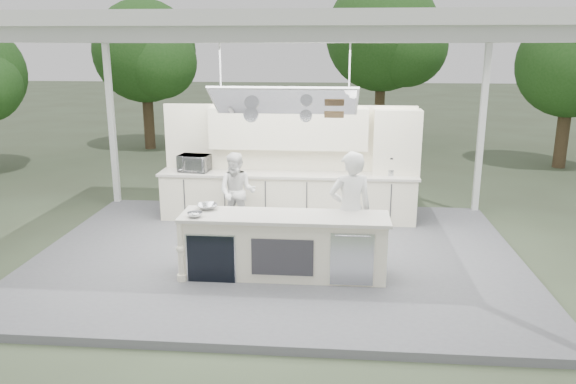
# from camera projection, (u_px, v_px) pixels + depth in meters

# --- Properties ---
(ground) EXTENTS (90.00, 90.00, 0.00)m
(ground) POSITION_uv_depth(u_px,v_px,m) (278.00, 260.00, 9.46)
(ground) COLOR #445439
(ground) RESTS_ON ground
(stage_deck) EXTENTS (8.00, 6.00, 0.12)m
(stage_deck) POSITION_uv_depth(u_px,v_px,m) (278.00, 256.00, 9.45)
(stage_deck) COLOR #5D5E62
(stage_deck) RESTS_ON ground
(tent) EXTENTS (8.20, 6.20, 3.86)m
(tent) POSITION_uv_depth(u_px,v_px,m) (277.00, 31.00, 8.50)
(tent) COLOR white
(tent) RESTS_ON ground
(demo_island) EXTENTS (3.10, 0.79, 0.95)m
(demo_island) POSITION_uv_depth(u_px,v_px,m) (283.00, 245.00, 8.42)
(demo_island) COLOR white
(demo_island) RESTS_ON stage_deck
(back_counter) EXTENTS (5.08, 0.72, 0.95)m
(back_counter) POSITION_uv_depth(u_px,v_px,m) (287.00, 196.00, 11.14)
(back_counter) COLOR white
(back_counter) RESTS_ON stage_deck
(back_wall_unit) EXTENTS (5.05, 0.48, 2.25)m
(back_wall_unit) POSITION_uv_depth(u_px,v_px,m) (311.00, 146.00, 11.06)
(back_wall_unit) COLOR white
(back_wall_unit) RESTS_ON stage_deck
(tree_cluster) EXTENTS (19.55, 9.40, 5.85)m
(tree_cluster) POSITION_uv_depth(u_px,v_px,m) (304.00, 51.00, 18.05)
(tree_cluster) COLOR #493A24
(tree_cluster) RESTS_ON ground
(head_chef) EXTENTS (0.77, 0.60, 1.85)m
(head_chef) POSITION_uv_depth(u_px,v_px,m) (350.00, 211.00, 8.61)
(head_chef) COLOR white
(head_chef) RESTS_ON stage_deck
(sous_chef) EXTENTS (0.77, 0.62, 1.48)m
(sous_chef) POSITION_uv_depth(u_px,v_px,m) (237.00, 192.00, 10.40)
(sous_chef) COLOR white
(sous_chef) RESTS_ON stage_deck
(toaster_oven) EXTENTS (0.65, 0.49, 0.33)m
(toaster_oven) POSITION_uv_depth(u_px,v_px,m) (194.00, 163.00, 11.12)
(toaster_oven) COLOR silver
(toaster_oven) RESTS_ON back_counter
(bowl_large) EXTENTS (0.40, 0.40, 0.08)m
(bowl_large) POSITION_uv_depth(u_px,v_px,m) (207.00, 207.00, 8.60)
(bowl_large) COLOR #BABCC1
(bowl_large) RESTS_ON demo_island
(bowl_small) EXTENTS (0.28, 0.28, 0.07)m
(bowl_small) POSITION_uv_depth(u_px,v_px,m) (195.00, 215.00, 8.20)
(bowl_small) COLOR #B0B3B8
(bowl_small) RESTS_ON demo_island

